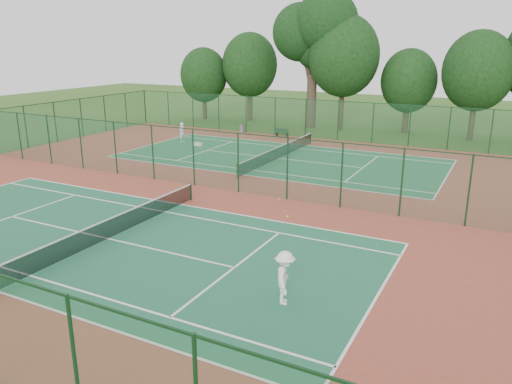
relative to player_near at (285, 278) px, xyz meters
The scene contains 18 objects.
ground 14.10m from the player_near, 131.04° to the left, with size 120.00×120.00×0.00m, color #325A1C.
red_pad 14.10m from the player_near, 131.04° to the left, with size 40.00×36.00×0.01m, color brown.
court_near 9.42m from the player_near, behind, with size 23.77×10.97×0.01m, color #1E5F3E.
court_far 21.70m from the player_near, 115.22° to the left, with size 23.77×10.97×0.01m, color #1F6437.
fence_north 30.08m from the player_near, 107.89° to the left, with size 40.00×0.09×3.50m.
fence_divider 14.09m from the player_near, 131.04° to the left, with size 40.00×0.09×3.50m.
tennis_net_near 9.39m from the player_near, behind, with size 0.10×12.90×0.97m.
tennis_net_far 21.68m from the player_near, 115.22° to the left, with size 0.10×12.90×0.97m.
player_near is the anchor object (origin of this frame).
player_far 28.89m from the player_near, 132.14° to the left, with size 0.63×0.41×1.72m, color silver.
trash_bin 32.78m from the player_near, 121.38° to the left, with size 0.43×0.43×0.77m, color slate.
bench 30.57m from the player_near, 114.71° to the left, with size 1.33×0.43×0.81m.
kit_bag 27.10m from the player_near, 129.76° to the left, with size 0.76×0.29×0.29m, color silver.
stray_ball_a 11.43m from the player_near, 115.66° to the left, with size 0.08×0.08×0.08m, color #D4EC36.
stray_ball_b 11.84m from the player_near, 118.23° to the left, with size 0.07×0.07×0.07m, color #CCD631.
stray_ball_c 15.38m from the player_near, 138.86° to the left, with size 0.06×0.06×0.06m, color gold.
big_tree 37.35m from the player_near, 109.73° to the left, with size 8.62×6.31×13.24m.
evergreen_row 35.95m from the player_near, 104.07° to the left, with size 39.00×5.00×12.00m, color black, non-canonical shape.
Camera 1 is at (15.23, -24.26, 8.37)m, focal length 35.00 mm.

